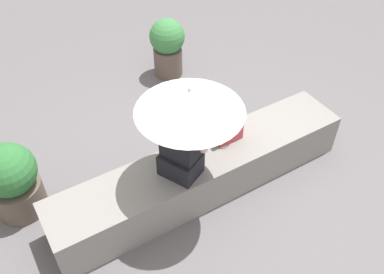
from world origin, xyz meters
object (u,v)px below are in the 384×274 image
Objects in this scene: person_seated at (180,142)px; parasol at (190,101)px; handbag_black at (228,128)px; planter_far at (167,46)px; planter_near at (13,180)px.

person_seated is 0.91× the size of parasol.
parasol is 3.51× the size of handbag_black.
parasol is 0.95m from handbag_black.
handbag_black is 1.95m from planter_far.
parasol is (0.05, -0.08, 0.47)m from person_seated.
handbag_black is at bearing -100.95° from planter_far.
planter_near is (-1.36, 0.77, -0.45)m from person_seated.
handbag_black is (0.57, 0.23, -0.72)m from parasol.
planter_far reaches higher than handbag_black.
parasol reaches higher than planter_far.
parasol is at bearing -113.74° from planter_far.
person_seated reaches higher than handbag_black.
parasol is 1.89m from planter_near.
person_seated is 0.48m from parasol.
planter_far is (0.94, 2.14, -0.89)m from parasol.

